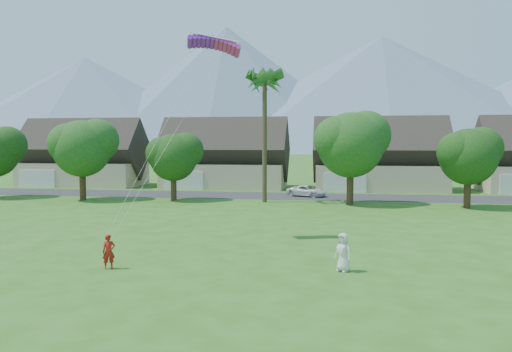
% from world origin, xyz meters
% --- Properties ---
extents(ground, '(500.00, 500.00, 0.00)m').
position_xyz_m(ground, '(0.00, 0.00, 0.00)').
color(ground, '#2D6019').
rests_on(ground, ground).
extents(street, '(90.00, 7.00, 0.01)m').
position_xyz_m(street, '(0.00, 34.00, 0.01)').
color(street, '#2D2D30').
rests_on(street, ground).
extents(kite_flyer, '(0.69, 0.62, 1.58)m').
position_xyz_m(kite_flyer, '(-5.67, 2.71, 0.79)').
color(kite_flyer, '#B01C14').
rests_on(kite_flyer, ground).
extents(watcher, '(1.01, 0.96, 1.74)m').
position_xyz_m(watcher, '(4.87, 3.86, 0.87)').
color(watcher, silver).
rests_on(watcher, ground).
extents(parked_car, '(4.58, 3.38, 1.16)m').
position_xyz_m(parked_car, '(1.76, 34.00, 0.58)').
color(parked_car, silver).
rests_on(parked_car, ground).
extents(mountain_ridge, '(540.00, 240.00, 70.00)m').
position_xyz_m(mountain_ridge, '(10.40, 260.00, 29.07)').
color(mountain_ridge, slate).
rests_on(mountain_ridge, ground).
extents(houses_row, '(72.75, 8.19, 8.86)m').
position_xyz_m(houses_row, '(0.49, 42.99, 3.44)').
color(houses_row, beige).
rests_on(houses_row, ground).
extents(tree_row, '(62.27, 6.67, 8.45)m').
position_xyz_m(tree_row, '(-1.14, 27.92, 4.89)').
color(tree_row, '#47301C').
rests_on(tree_row, ground).
extents(fan_palm, '(3.00, 3.00, 13.80)m').
position_xyz_m(fan_palm, '(-2.00, 28.50, 11.80)').
color(fan_palm, '#4C3D26').
rests_on(fan_palm, ground).
extents(parafoil_kite, '(3.26, 1.33, 0.50)m').
position_xyz_m(parafoil_kite, '(-2.58, 10.70, 11.59)').
color(parafoil_kite, purple).
rests_on(parafoil_kite, ground).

